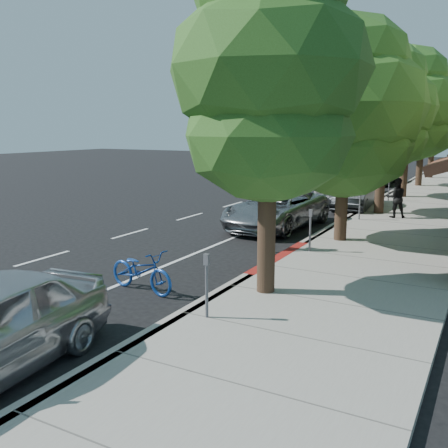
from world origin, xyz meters
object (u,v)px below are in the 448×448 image
Objects in this scene: dark_suv_far at (380,173)px; street_tree_3 at (408,106)px; cyclist at (267,225)px; dark_sedan at (355,194)px; white_pickup at (345,182)px; street_tree_1 at (346,109)px; street_tree_0 at (269,75)px; street_tree_2 at (385,110)px; silver_suv at (277,209)px; street_tree_4 at (423,116)px; street_tree_5 at (434,119)px; bicycle at (141,270)px; pedestrian at (396,198)px.

street_tree_3 is at bearing -73.22° from dark_suv_far.
dark_sedan is at bearing -4.32° from cyclist.
street_tree_1 is at bearing -73.32° from white_pickup.
street_tree_0 is 12.00m from street_tree_2.
dark_suv_far is at bearing -0.41° from cyclist.
street_tree_3 is at bearing 78.68° from silver_suv.
street_tree_1 reaches higher than white_pickup.
street_tree_2 is 6.01m from street_tree_3.
street_tree_5 is at bearing 90.00° from street_tree_4.
street_tree_4 is 20.70m from cyclist.
silver_suv is at bearing -86.59° from white_pickup.
street_tree_0 is 3.99× the size of bicycle.
street_tree_3 is 7.92m from pedestrian.
cyclist is at bearing -93.48° from street_tree_5.
street_tree_4 is 4.62m from dark_suv_far.
dark_sedan is 11.56m from dark_suv_far.
street_tree_3 reaches higher than street_tree_2.
pedestrian is at bearing -21.11° from cyclist.
dark_suv_far reaches higher than silver_suv.
street_tree_4 is 11.36m from dark_sedan.
bicycle is (-2.70, -7.00, -3.84)m from street_tree_1.
street_tree_3 is (0.00, 6.00, 0.37)m from street_tree_2.
dark_suv_far is at bearing 110.78° from street_tree_3.
street_tree_1 is 4.47m from cyclist.
dark_sedan is 0.94× the size of dark_suv_far.
dark_suv_far is (-2.61, 18.88, -3.55)m from street_tree_1.
street_tree_4 is 17.17m from silver_suv.
silver_suv is (-2.88, -10.50, -4.13)m from street_tree_3.
dark_sedan is (-1.40, 1.38, -3.78)m from street_tree_2.
street_tree_4 is 7.73m from white_pickup.
street_tree_4 is 25.46m from bicycle.
street_tree_3 is 1.52× the size of white_pickup.
street_tree_5 reaches higher than bicycle.
street_tree_4 is at bearing 90.00° from street_tree_1.
white_pickup is (-3.10, -0.00, -4.11)m from street_tree_3.
street_tree_4 is 1.57× the size of dark_suv_far.
street_tree_0 is at bearing -159.63° from cyclist.
white_pickup is (-0.22, 10.50, 0.02)m from silver_suv.
street_tree_2 is (0.00, 6.00, 0.16)m from street_tree_1.
street_tree_2 reaches higher than dark_suv_far.
white_pickup is at bearing -98.08° from dark_suv_far.
street_tree_4 is (-0.00, 24.00, -0.31)m from street_tree_0.
street_tree_4 reaches higher than silver_suv.
street_tree_0 is 18.71m from white_pickup.
cyclist is 0.34× the size of white_pickup.
street_tree_5 is at bearing 90.00° from street_tree_0.
street_tree_2 is at bearing -82.55° from dark_suv_far.
silver_suv is at bearing -122.58° from street_tree_2.
street_tree_0 is 24.00m from street_tree_4.
street_tree_0 is at bearing 63.53° from pedestrian.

